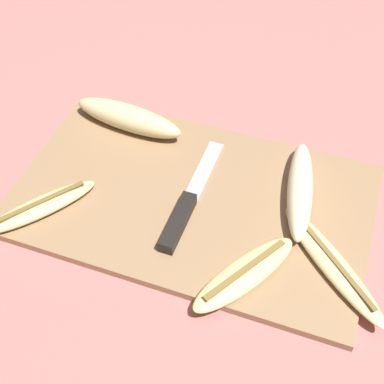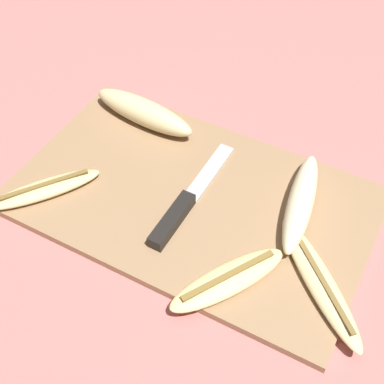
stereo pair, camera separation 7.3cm
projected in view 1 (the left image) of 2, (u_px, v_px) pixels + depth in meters
The scene contains 8 objects.
ground_plane at pixel (192, 202), 0.75m from camera, with size 4.00×4.00×0.00m, color #B76B66.
cutting_board at pixel (192, 200), 0.75m from camera, with size 0.49×0.30×0.01m.
knife at pixel (184, 212), 0.71m from camera, with size 0.02×0.21×0.02m.
banana_spotted_left at pixel (41, 206), 0.72m from camera, with size 0.12×0.15×0.02m.
banana_bright_far at pixel (300, 189), 0.73m from camera, with size 0.07×0.18×0.04m.
banana_ripe_center at pixel (128, 118), 0.82m from camera, with size 0.18×0.06×0.04m.
banana_golden_short at pixel (245, 274), 0.65m from camera, with size 0.12×0.16×0.02m.
banana_mellow_near at pixel (332, 263), 0.66m from camera, with size 0.17×0.16×0.02m.
Camera 1 is at (0.16, -0.45, 0.58)m, focal length 50.00 mm.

